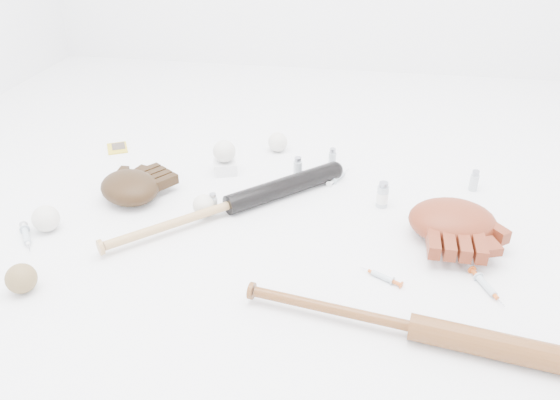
% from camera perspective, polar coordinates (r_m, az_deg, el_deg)
% --- Properties ---
extents(bat_dark, '(0.66, 0.63, 0.06)m').
position_cam_1_polar(bat_dark, '(1.66, -5.23, -0.49)').
color(bat_dark, black).
rests_on(bat_dark, ground).
extents(bat_wood, '(0.82, 0.19, 0.06)m').
position_cam_1_polar(bat_wood, '(1.27, 13.74, -12.76)').
color(bat_wood, brown).
rests_on(bat_wood, ground).
extents(glove_dark, '(0.34, 0.34, 0.09)m').
position_cam_1_polar(glove_dark, '(1.79, -15.44, 1.33)').
color(glove_dark, black).
rests_on(glove_dark, ground).
extents(glove_tan, '(0.29, 0.29, 0.11)m').
position_cam_1_polar(glove_tan, '(1.61, 17.57, -2.08)').
color(glove_tan, maroon).
rests_on(glove_tan, ground).
extents(trading_card, '(0.11, 0.12, 0.01)m').
position_cam_1_polar(trading_card, '(2.17, -16.64, 5.22)').
color(trading_card, gold).
rests_on(trading_card, ground).
extents(pedestal, '(0.10, 0.10, 0.04)m').
position_cam_1_polar(pedestal, '(1.90, -5.75, 3.46)').
color(pedestal, white).
rests_on(pedestal, ground).
extents(baseball_on_pedestal, '(0.08, 0.08, 0.08)m').
position_cam_1_polar(baseball_on_pedestal, '(1.88, -5.84, 5.09)').
color(baseball_on_pedestal, silver).
rests_on(baseball_on_pedestal, pedestal).
extents(baseball_left, '(0.08, 0.08, 0.08)m').
position_cam_1_polar(baseball_left, '(1.71, -23.27, -1.80)').
color(baseball_left, silver).
rests_on(baseball_left, ground).
extents(baseball_upper, '(0.07, 0.07, 0.07)m').
position_cam_1_polar(baseball_upper, '(2.04, -0.24, 6.07)').
color(baseball_upper, silver).
rests_on(baseball_upper, ground).
extents(baseball_mid, '(0.07, 0.07, 0.07)m').
position_cam_1_polar(baseball_mid, '(1.66, -7.99, -0.53)').
color(baseball_mid, silver).
rests_on(baseball_mid, ground).
extents(baseball_aged, '(0.08, 0.08, 0.08)m').
position_cam_1_polar(baseball_aged, '(1.50, -25.42, -7.42)').
color(baseball_aged, brown).
rests_on(baseball_aged, ground).
extents(syringe_0, '(0.12, 0.15, 0.02)m').
position_cam_1_polar(syringe_0, '(1.71, -24.99, -3.44)').
color(syringe_0, '#ADBCC6').
rests_on(syringe_0, ground).
extents(syringe_1, '(0.13, 0.08, 0.02)m').
position_cam_1_polar(syringe_1, '(1.43, 10.63, -7.87)').
color(syringe_1, '#ADBCC6').
rests_on(syringe_1, ground).
extents(syringe_2, '(0.09, 0.15, 0.02)m').
position_cam_1_polar(syringe_2, '(1.86, 6.09, 2.37)').
color(syringe_2, '#ADBCC6').
rests_on(syringe_2, ground).
extents(syringe_3, '(0.09, 0.16, 0.02)m').
position_cam_1_polar(syringe_3, '(1.47, 20.74, -8.38)').
color(syringe_3, '#ADBCC6').
rests_on(syringe_3, ground).
extents(vial_0, '(0.03, 0.03, 0.07)m').
position_cam_1_polar(vial_0, '(1.94, 5.49, 4.42)').
color(vial_0, '#AFB9C0').
rests_on(vial_0, ground).
extents(vial_1, '(0.03, 0.03, 0.07)m').
position_cam_1_polar(vial_1, '(1.89, 19.64, 1.94)').
color(vial_1, '#AFB9C0').
rests_on(vial_1, ground).
extents(vial_2, '(0.03, 0.03, 0.08)m').
position_cam_1_polar(vial_2, '(1.86, 1.87, 3.42)').
color(vial_2, '#AFB9C0').
rests_on(vial_2, ground).
extents(vial_3, '(0.04, 0.04, 0.08)m').
position_cam_1_polar(vial_3, '(1.72, 10.67, 0.58)').
color(vial_3, '#AFB9C0').
rests_on(vial_3, ground).
extents(vial_4, '(0.03, 0.03, 0.06)m').
position_cam_1_polar(vial_4, '(1.67, -6.99, -0.30)').
color(vial_4, '#AFB9C0').
rests_on(vial_4, ground).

